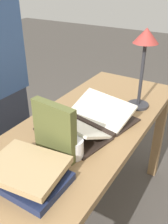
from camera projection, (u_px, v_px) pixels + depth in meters
name	position (u px, v px, depth m)	size (l,w,h in m)	color
reading_desk	(79.00, 147.00, 1.26)	(1.52, 0.56, 0.74)	#937047
open_book	(88.00, 120.00, 1.22)	(0.49, 0.41, 0.10)	black
book_stack_tall	(27.00, 173.00, 0.88)	(0.24, 0.29, 0.08)	#1E284C
book_standing_upright	(54.00, 130.00, 0.98)	(0.05, 0.20, 0.23)	brown
reading_lamp	(145.00, 49.00, 1.25)	(0.13, 0.13, 0.43)	#2D2D33
coffee_mug	(73.00, 148.00, 1.01)	(0.08, 0.11, 0.08)	white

